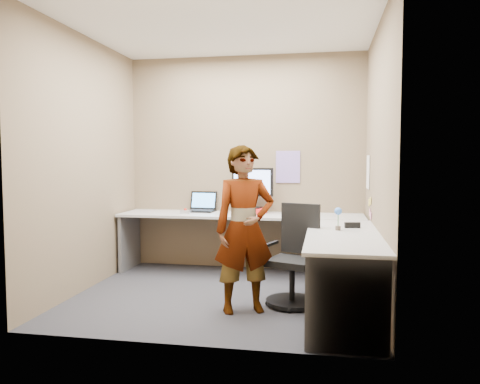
% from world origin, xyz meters
% --- Properties ---
extents(ground, '(3.00, 3.00, 0.00)m').
position_xyz_m(ground, '(0.00, 0.00, 0.00)').
color(ground, '#29292E').
rests_on(ground, ground).
extents(wall_back, '(3.00, 0.00, 3.00)m').
position_xyz_m(wall_back, '(0.00, 1.30, 1.35)').
color(wall_back, brown).
rests_on(wall_back, ground).
extents(wall_right, '(0.00, 2.70, 2.70)m').
position_xyz_m(wall_right, '(1.50, 0.00, 1.35)').
color(wall_right, brown).
rests_on(wall_right, ground).
extents(wall_left, '(0.00, 2.70, 2.70)m').
position_xyz_m(wall_left, '(-1.50, 0.00, 1.35)').
color(wall_left, brown).
rests_on(wall_left, ground).
extents(ceiling, '(3.00, 3.00, 0.00)m').
position_xyz_m(ceiling, '(0.00, 0.00, 2.70)').
color(ceiling, white).
rests_on(ceiling, wall_back).
extents(desk, '(2.98, 2.58, 0.73)m').
position_xyz_m(desk, '(0.44, 0.39, 0.59)').
color(desk, '#A0A0A0').
rests_on(desk, ground).
extents(paper_ream, '(0.36, 0.28, 0.07)m').
position_xyz_m(paper_ream, '(0.13, 1.06, 0.76)').
color(paper_ream, red).
rests_on(paper_ream, desk).
extents(monitor, '(0.52, 0.18, 0.49)m').
position_xyz_m(monitor, '(0.13, 1.08, 1.09)').
color(monitor, black).
rests_on(monitor, paper_ream).
extents(laptop, '(0.37, 0.31, 0.25)m').
position_xyz_m(laptop, '(-0.54, 1.19, 0.79)').
color(laptop, black).
rests_on(laptop, desk).
extents(trackball_mouse, '(0.12, 0.08, 0.07)m').
position_xyz_m(trackball_mouse, '(-0.67, 0.89, 0.76)').
color(trackball_mouse, '#B7B7BC').
rests_on(trackball_mouse, desk).
extents(origami, '(0.10, 0.10, 0.06)m').
position_xyz_m(origami, '(0.04, 0.75, 0.76)').
color(origami, white).
rests_on(origami, desk).
extents(stapler, '(0.15, 0.07, 0.05)m').
position_xyz_m(stapler, '(1.28, 0.03, 0.76)').
color(stapler, black).
rests_on(stapler, desk).
extents(flower, '(0.07, 0.07, 0.22)m').
position_xyz_m(flower, '(1.13, -0.15, 0.87)').
color(flower, brown).
rests_on(flower, desk).
extents(calendar_purple, '(0.30, 0.01, 0.40)m').
position_xyz_m(calendar_purple, '(0.55, 1.29, 1.30)').
color(calendar_purple, '#846BB7').
rests_on(calendar_purple, wall_back).
extents(calendar_white, '(0.01, 0.28, 0.38)m').
position_xyz_m(calendar_white, '(1.49, 0.90, 1.25)').
color(calendar_white, white).
rests_on(calendar_white, wall_right).
extents(sticky_note_a, '(0.01, 0.07, 0.07)m').
position_xyz_m(sticky_note_a, '(1.49, 0.55, 0.95)').
color(sticky_note_a, '#F2E059').
rests_on(sticky_note_a, wall_right).
extents(sticky_note_b, '(0.01, 0.07, 0.07)m').
position_xyz_m(sticky_note_b, '(1.49, 0.60, 0.82)').
color(sticky_note_b, pink).
rests_on(sticky_note_b, wall_right).
extents(sticky_note_c, '(0.01, 0.07, 0.07)m').
position_xyz_m(sticky_note_c, '(1.49, 0.48, 0.80)').
color(sticky_note_c, pink).
rests_on(sticky_note_c, wall_right).
extents(sticky_note_d, '(0.01, 0.07, 0.07)m').
position_xyz_m(sticky_note_d, '(1.49, 0.70, 0.92)').
color(sticky_note_d, '#F2E059').
rests_on(sticky_note_d, wall_right).
extents(office_chair, '(0.55, 0.54, 0.94)m').
position_xyz_m(office_chair, '(0.73, -0.13, 0.39)').
color(office_chair, black).
rests_on(office_chair, ground).
extents(person, '(0.66, 0.56, 1.52)m').
position_xyz_m(person, '(0.29, -0.44, 0.76)').
color(person, '#999399').
rests_on(person, ground).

